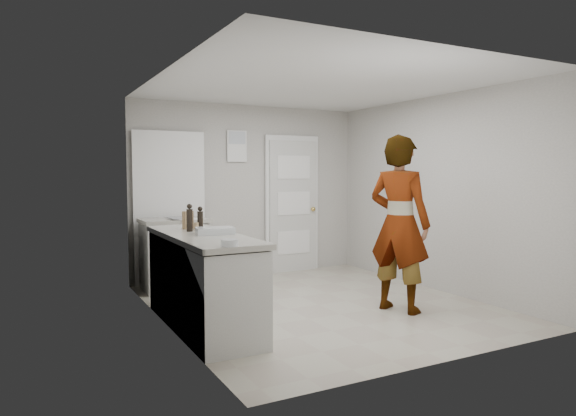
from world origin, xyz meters
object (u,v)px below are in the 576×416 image
egg_bowl (230,243)px  cake_mix_box (188,220)px  person (399,224)px  oil_cruet_a (200,218)px  spice_jar (196,226)px  oil_cruet_b (190,218)px  baking_dish (215,231)px

egg_bowl → cake_mix_box: bearing=87.0°
person → oil_cruet_a: (-1.99, 0.81, 0.08)m
oil_cruet_a → egg_bowl: oil_cruet_a is taller
spice_jar → egg_bowl: 1.28m
cake_mix_box → oil_cruet_b: bearing=-125.9°
oil_cruet_b → egg_bowl: 1.16m
spice_jar → oil_cruet_b: (-0.11, -0.11, 0.10)m
person → egg_bowl: bearing=80.1°
baking_dish → oil_cruet_b: bearing=115.6°
cake_mix_box → egg_bowl: (-0.07, -1.39, -0.07)m
cake_mix_box → oil_cruet_a: 0.14m
spice_jar → egg_bowl: size_ratio=0.53×
cake_mix_box → oil_cruet_b: (-0.05, -0.24, 0.04)m
baking_dish → egg_bowl: bearing=-101.8°
cake_mix_box → baking_dish: 0.57m
cake_mix_box → spice_jar: (0.05, -0.12, -0.06)m
cake_mix_box → baking_dish: cake_mix_box is taller
person → cake_mix_box: (-2.09, 0.91, 0.06)m
person → oil_cruet_b: 2.25m
oil_cruet_a → oil_cruet_b: (-0.16, -0.14, 0.02)m
oil_cruet_a → baking_dish: size_ratio=0.61×
person → egg_bowl: 2.22m
baking_dish → egg_bowl: (-0.17, -0.84, -0.00)m
baking_dish → spice_jar: bearing=96.4°
oil_cruet_a → spice_jar: bearing=-152.9°
spice_jar → oil_cruet_a: size_ratio=0.31×
oil_cruet_b → egg_bowl: bearing=-91.0°
cake_mix_box → spice_jar: cake_mix_box is taller
spice_jar → oil_cruet_b: bearing=-132.7°
person → oil_cruet_b: person is taller
person → oil_cruet_a: size_ratio=7.95×
oil_cruet_a → egg_bowl: 1.31m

